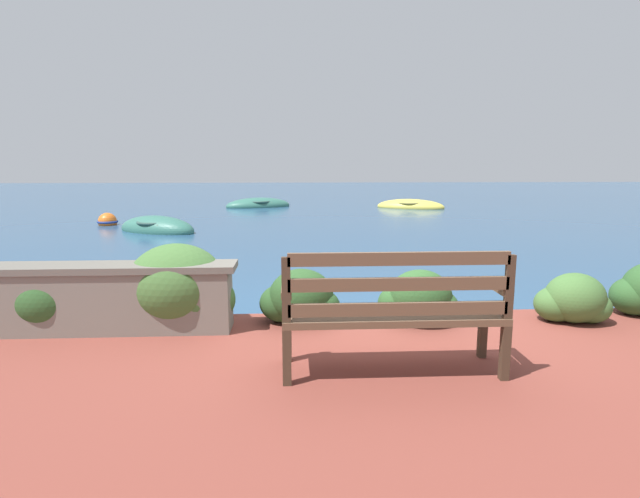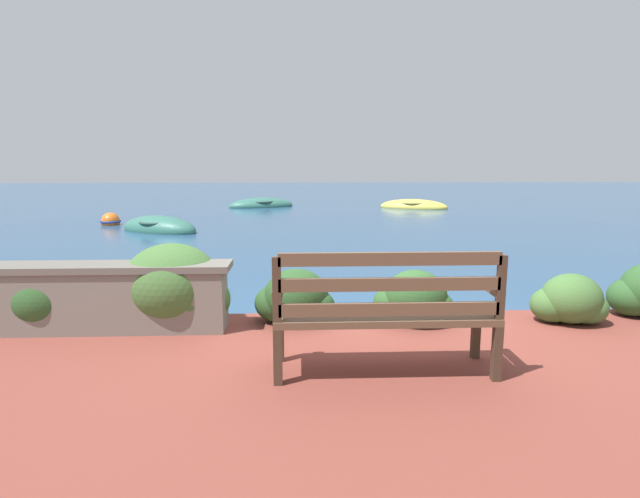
{
  "view_description": "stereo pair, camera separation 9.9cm",
  "coord_description": "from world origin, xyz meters",
  "px_view_note": "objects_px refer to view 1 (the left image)",
  "views": [
    {
      "loc": [
        -0.79,
        -4.92,
        1.74
      ],
      "look_at": [
        -0.32,
        3.97,
        0.2
      ],
      "focal_mm": 28.0,
      "sensor_mm": 36.0,
      "label": 1
    },
    {
      "loc": [
        -0.69,
        -4.92,
        1.74
      ],
      "look_at": [
        -0.32,
        3.97,
        0.2
      ],
      "focal_mm": 28.0,
      "sensor_mm": 36.0,
      "label": 2
    }
  ],
  "objects_px": {
    "rowboat_nearest": "(157,229)",
    "rowboat_mid": "(410,207)",
    "rowboat_far": "(258,206)",
    "park_bench": "(394,309)",
    "mooring_buoy": "(108,222)"
  },
  "relations": [
    {
      "from": "rowboat_nearest",
      "to": "mooring_buoy",
      "type": "distance_m",
      "value": 2.32
    },
    {
      "from": "rowboat_nearest",
      "to": "rowboat_mid",
      "type": "xyz_separation_m",
      "value": [
        8.04,
        6.35,
        -0.01
      ]
    },
    {
      "from": "park_bench",
      "to": "rowboat_mid",
      "type": "bearing_deg",
      "value": 81.95
    },
    {
      "from": "park_bench",
      "to": "rowboat_mid",
      "type": "xyz_separation_m",
      "value": [
        3.84,
        15.78,
        -0.65
      ]
    },
    {
      "from": "park_bench",
      "to": "mooring_buoy",
      "type": "relative_size",
      "value": 2.83
    },
    {
      "from": "rowboat_nearest",
      "to": "rowboat_mid",
      "type": "distance_m",
      "value": 10.25
    },
    {
      "from": "rowboat_far",
      "to": "rowboat_nearest",
      "type": "bearing_deg",
      "value": -126.0
    },
    {
      "from": "park_bench",
      "to": "rowboat_far",
      "type": "distance_m",
      "value": 16.67
    },
    {
      "from": "park_bench",
      "to": "rowboat_far",
      "type": "height_order",
      "value": "park_bench"
    },
    {
      "from": "rowboat_mid",
      "to": "rowboat_far",
      "type": "distance_m",
      "value": 6.0
    },
    {
      "from": "park_bench",
      "to": "mooring_buoy",
      "type": "distance_m",
      "value": 12.47
    },
    {
      "from": "rowboat_far",
      "to": "mooring_buoy",
      "type": "height_order",
      "value": "rowboat_far"
    },
    {
      "from": "rowboat_mid",
      "to": "rowboat_far",
      "type": "bearing_deg",
      "value": -163.3
    },
    {
      "from": "rowboat_mid",
      "to": "rowboat_far",
      "type": "relative_size",
      "value": 1.02
    },
    {
      "from": "park_bench",
      "to": "rowboat_nearest",
      "type": "bearing_deg",
      "value": 119.63
    }
  ]
}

